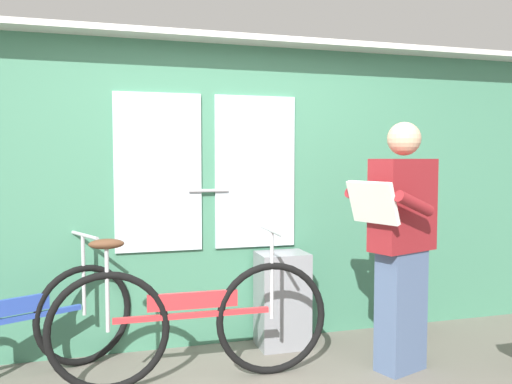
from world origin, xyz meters
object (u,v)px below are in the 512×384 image
Objects in this scene: passenger_reading_newspaper at (401,241)px; trash_bin_by_wall at (282,300)px; bicycle_leaning_behind at (0,328)px; bicycle_near_door at (192,321)px.

passenger_reading_newspaper is 0.98m from trash_bin_by_wall.
bicycle_leaning_behind is 1.83m from trash_bin_by_wall.
bicycle_leaning_behind is at bearing -174.53° from trash_bin_by_wall.
trash_bin_by_wall is (-0.58, 0.62, -0.49)m from passenger_reading_newspaper.
passenger_reading_newspaper is (2.40, -0.44, 0.48)m from bicycle_leaning_behind.
passenger_reading_newspaper is at bearing -46.73° from trash_bin_by_wall.
bicycle_near_door is 0.84m from trash_bin_by_wall.
bicycle_near_door is 1.11× the size of bicycle_leaning_behind.
bicycle_near_door is at bearing -38.20° from bicycle_leaning_behind.
bicycle_near_door is 2.49× the size of trash_bin_by_wall.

